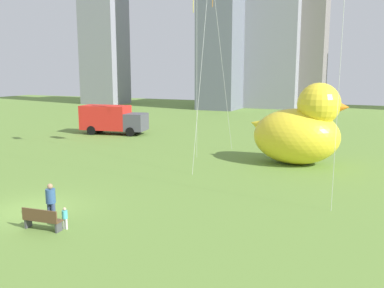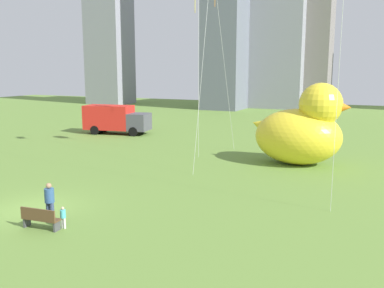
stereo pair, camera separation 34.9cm
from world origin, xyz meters
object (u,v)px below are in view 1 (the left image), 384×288
Objects in this scene: person_child at (65,217)px; box_truck at (112,120)px; park_bench at (42,219)px; person_adult at (51,201)px; giant_inflatable_duck at (300,130)px.

person_child is 0.13× the size of box_truck.
park_bench is 1.01× the size of person_adult.
person_adult is 17.35m from giant_inflatable_duck.
giant_inflatable_duck reaches higher than box_truck.
park_bench is 0.90m from person_child.
person_child is at bearing -111.94° from giant_inflatable_duck.
park_bench is 18.11m from giant_inflatable_duck.
giant_inflatable_duck is (6.45, 16.02, 1.85)m from person_child.
person_adult is 0.24× the size of box_truck.
person_adult is at bearing -115.99° from giant_inflatable_duck.
person_adult reaches higher than person_child.
person_child is (0.76, 0.48, 0.02)m from park_bench.
park_bench is at bearing -69.15° from person_adult.
box_truck is at bearing 120.32° from person_child.
box_truck is (-11.98, 21.95, 0.55)m from person_adult.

